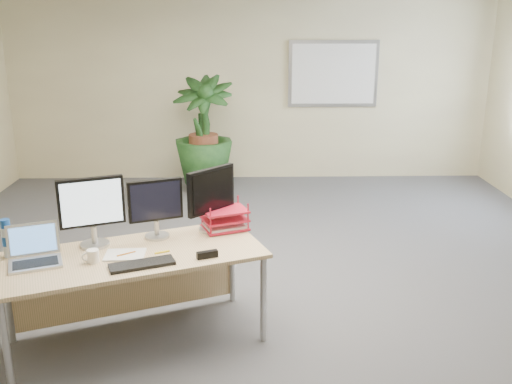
{
  "coord_description": "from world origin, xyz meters",
  "views": [
    {
      "loc": [
        -0.12,
        -4.38,
        2.33
      ],
      "look_at": [
        -0.0,
        0.35,
        0.88
      ],
      "focal_mm": 40.0,
      "sensor_mm": 36.0,
      "label": 1
    }
  ],
  "objects_px": {
    "monitor_left": "(92,207)",
    "laptop": "(34,253)",
    "desk": "(131,267)",
    "monitor_right": "(156,205)",
    "floor_plant": "(203,139)"
  },
  "relations": [
    {
      "from": "monitor_left",
      "to": "laptop",
      "type": "height_order",
      "value": "monitor_left"
    },
    {
      "from": "monitor_left",
      "to": "floor_plant",
      "type": "bearing_deg",
      "value": 81.27
    },
    {
      "from": "floor_plant",
      "to": "desk",
      "type": "bearing_deg",
      "value": -94.52
    },
    {
      "from": "monitor_left",
      "to": "laptop",
      "type": "bearing_deg",
      "value": -141.01
    },
    {
      "from": "desk",
      "to": "monitor_left",
      "type": "height_order",
      "value": "monitor_left"
    },
    {
      "from": "monitor_right",
      "to": "monitor_left",
      "type": "bearing_deg",
      "value": -159.78
    },
    {
      "from": "floor_plant",
      "to": "monitor_right",
      "type": "distance_m",
      "value": 3.53
    },
    {
      "from": "laptop",
      "to": "monitor_left",
      "type": "bearing_deg",
      "value": 38.99
    },
    {
      "from": "monitor_left",
      "to": "monitor_right",
      "type": "xyz_separation_m",
      "value": [
        0.44,
        0.16,
        -0.04
      ]
    },
    {
      "from": "desk",
      "to": "monitor_right",
      "type": "xyz_separation_m",
      "value": [
        0.17,
        0.22,
        0.41
      ]
    },
    {
      "from": "desk",
      "to": "floor_plant",
      "type": "bearing_deg",
      "value": 85.48
    },
    {
      "from": "floor_plant",
      "to": "monitor_left",
      "type": "relative_size",
      "value": 2.87
    },
    {
      "from": "monitor_right",
      "to": "laptop",
      "type": "height_order",
      "value": "monitor_right"
    },
    {
      "from": "monitor_right",
      "to": "laptop",
      "type": "relative_size",
      "value": 1.07
    },
    {
      "from": "floor_plant",
      "to": "monitor_right",
      "type": "bearing_deg",
      "value": -92.1
    }
  ]
}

